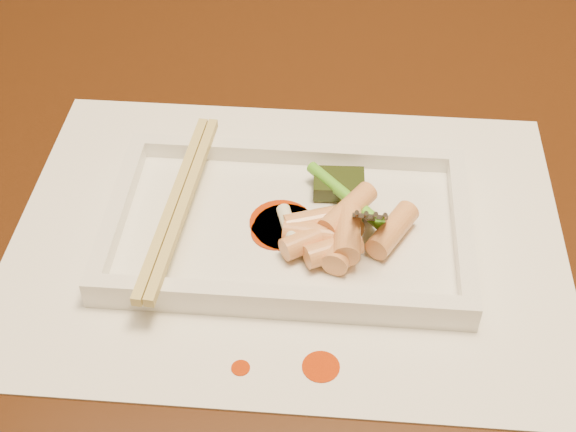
# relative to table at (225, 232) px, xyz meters

# --- Properties ---
(table) EXTENTS (1.40, 0.90, 0.75)m
(table) POSITION_rel_table_xyz_m (0.00, 0.00, 0.00)
(table) COLOR black
(table) RESTS_ON ground
(placemat) EXTENTS (0.40, 0.30, 0.00)m
(placemat) POSITION_rel_table_xyz_m (0.07, -0.10, 0.10)
(placemat) COLOR white
(placemat) RESTS_ON table
(sauce_splatter_a) EXTENTS (0.02, 0.02, 0.00)m
(sauce_splatter_a) POSITION_rel_table_xyz_m (0.10, -0.21, 0.10)
(sauce_splatter_a) COLOR #B93105
(sauce_splatter_a) RESTS_ON placemat
(sauce_splatter_b) EXTENTS (0.01, 0.01, 0.00)m
(sauce_splatter_b) POSITION_rel_table_xyz_m (0.05, -0.22, 0.10)
(sauce_splatter_b) COLOR #B93105
(sauce_splatter_b) RESTS_ON placemat
(plate_base) EXTENTS (0.26, 0.16, 0.01)m
(plate_base) POSITION_rel_table_xyz_m (0.07, -0.10, 0.11)
(plate_base) COLOR white
(plate_base) RESTS_ON placemat
(plate_rim_far) EXTENTS (0.26, 0.01, 0.01)m
(plate_rim_far) POSITION_rel_table_xyz_m (0.07, -0.02, 0.12)
(plate_rim_far) COLOR white
(plate_rim_far) RESTS_ON plate_base
(plate_rim_near) EXTENTS (0.26, 0.01, 0.01)m
(plate_rim_near) POSITION_rel_table_xyz_m (0.07, -0.17, 0.12)
(plate_rim_near) COLOR white
(plate_rim_near) RESTS_ON plate_base
(plate_rim_left) EXTENTS (0.01, 0.14, 0.01)m
(plate_rim_left) POSITION_rel_table_xyz_m (-0.06, -0.10, 0.12)
(plate_rim_left) COLOR white
(plate_rim_left) RESTS_ON plate_base
(plate_rim_right) EXTENTS (0.01, 0.14, 0.01)m
(plate_rim_right) POSITION_rel_table_xyz_m (0.19, -0.10, 0.12)
(plate_rim_right) COLOR white
(plate_rim_right) RESTS_ON plate_base
(veg_piece) EXTENTS (0.04, 0.03, 0.01)m
(veg_piece) POSITION_rel_table_xyz_m (0.10, -0.06, 0.12)
(veg_piece) COLOR black
(veg_piece) RESTS_ON plate_base
(scallion_white) EXTENTS (0.02, 0.04, 0.01)m
(scallion_white) POSITION_rel_table_xyz_m (0.07, -0.11, 0.12)
(scallion_white) COLOR #EAEACC
(scallion_white) RESTS_ON plate_base
(scallion_green) EXTENTS (0.06, 0.07, 0.01)m
(scallion_green) POSITION_rel_table_xyz_m (0.11, -0.08, 0.12)
(scallion_green) COLOR #429E19
(scallion_green) RESTS_ON plate_base
(chopstick_a) EXTENTS (0.02, 0.19, 0.01)m
(chopstick_a) POSITION_rel_table_xyz_m (-0.02, -0.10, 0.13)
(chopstick_a) COLOR tan
(chopstick_a) RESTS_ON plate_rim_near
(chopstick_b) EXTENTS (0.02, 0.19, 0.01)m
(chopstick_b) POSITION_rel_table_xyz_m (-0.01, -0.10, 0.13)
(chopstick_b) COLOR tan
(chopstick_b) RESTS_ON plate_rim_near
(fork) EXTENTS (0.09, 0.10, 0.14)m
(fork) POSITION_rel_table_xyz_m (0.14, -0.08, 0.18)
(fork) COLOR silver
(fork) RESTS_ON plate_base
(sauce_blob_0) EXTENTS (0.05, 0.05, 0.00)m
(sauce_blob_0) POSITION_rel_table_xyz_m (0.06, -0.10, 0.11)
(sauce_blob_0) COLOR #B93105
(sauce_blob_0) RESTS_ON plate_base
(sauce_blob_1) EXTENTS (0.04, 0.04, 0.00)m
(sauce_blob_1) POSITION_rel_table_xyz_m (0.06, -0.10, 0.11)
(sauce_blob_1) COLOR #B93105
(sauce_blob_1) RESTS_ON plate_base
(sauce_blob_2) EXTENTS (0.05, 0.05, 0.00)m
(sauce_blob_2) POSITION_rel_table_xyz_m (0.06, -0.09, 0.11)
(sauce_blob_2) COLOR #B93105
(sauce_blob_2) RESTS_ON plate_base
(rice_cake_0) EXTENTS (0.04, 0.05, 0.02)m
(rice_cake_0) POSITION_rel_table_xyz_m (0.14, -0.11, 0.12)
(rice_cake_0) COLOR #EAB16D
(rice_cake_0) RESTS_ON plate_base
(rice_cake_1) EXTENTS (0.04, 0.02, 0.02)m
(rice_cake_1) POSITION_rel_table_xyz_m (0.08, -0.11, 0.12)
(rice_cake_1) COLOR #EAB16D
(rice_cake_1) RESTS_ON plate_base
(rice_cake_2) EXTENTS (0.04, 0.05, 0.02)m
(rice_cake_2) POSITION_rel_table_xyz_m (0.11, -0.09, 0.13)
(rice_cake_2) COLOR #EAB16D
(rice_cake_2) RESTS_ON plate_base
(rice_cake_3) EXTENTS (0.04, 0.03, 0.02)m
(rice_cake_3) POSITION_rel_table_xyz_m (0.10, -0.13, 0.12)
(rice_cake_3) COLOR #EAB16D
(rice_cake_3) RESTS_ON plate_base
(rice_cake_4) EXTENTS (0.05, 0.04, 0.02)m
(rice_cake_4) POSITION_rel_table_xyz_m (0.09, -0.12, 0.12)
(rice_cake_4) COLOR #EAB16D
(rice_cake_4) RESTS_ON plate_base
(rice_cake_5) EXTENTS (0.02, 0.04, 0.02)m
(rice_cake_5) POSITION_rel_table_xyz_m (0.11, -0.12, 0.13)
(rice_cake_5) COLOR #EAB16D
(rice_cake_5) RESTS_ON plate_base
(rice_cake_6) EXTENTS (0.04, 0.03, 0.02)m
(rice_cake_6) POSITION_rel_table_xyz_m (0.08, -0.10, 0.12)
(rice_cake_6) COLOR #EAB16D
(rice_cake_6) RESTS_ON plate_base
(rice_cake_7) EXTENTS (0.03, 0.04, 0.02)m
(rice_cake_7) POSITION_rel_table_xyz_m (0.11, -0.12, 0.12)
(rice_cake_7) COLOR #EAB16D
(rice_cake_7) RESTS_ON plate_base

